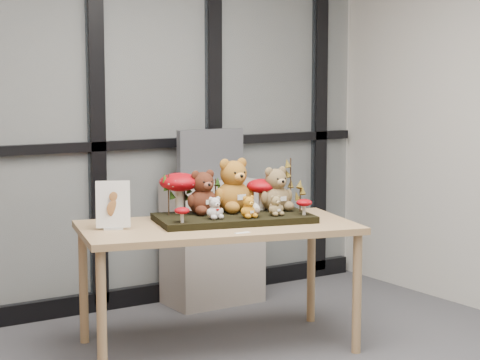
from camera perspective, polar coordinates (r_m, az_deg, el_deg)
room_shell at (r=3.08m, az=1.27°, el=10.30°), size 5.00×5.00×5.00m
glass_partition at (r=5.30m, az=-13.94°, el=5.89°), size 4.90×0.06×2.78m
display_table at (r=4.72m, az=-1.49°, el=-3.71°), size 1.61×1.09×0.69m
diorama_tray at (r=4.79m, az=-0.41°, el=-2.52°), size 0.93×0.63×0.04m
bear_pooh_yellow at (r=4.89m, az=-0.45°, el=-0.15°), size 0.30×0.29×0.33m
bear_brown_medium at (r=4.81m, az=-2.46°, el=-0.64°), size 0.25×0.23×0.27m
bear_tan_back at (r=4.93m, az=2.35°, el=-0.43°), size 0.25×0.24×0.27m
bear_small_yellow at (r=4.68m, az=0.55°, el=-1.69°), size 0.12×0.11×0.13m
bear_white_bow at (r=4.65m, az=-1.69°, el=-1.76°), size 0.12×0.11×0.13m
bear_beige_small at (r=4.76m, az=2.35°, el=-1.61°), size 0.11×0.11×0.12m
plush_cream_hedgehog at (r=4.72m, az=0.80°, el=-1.90°), size 0.08×0.07×0.09m
mushroom_back_left at (r=4.84m, az=-4.00°, el=-0.72°), size 0.22×0.22×0.25m
mushroom_back_right at (r=4.95m, az=1.45°, el=-0.84°), size 0.18×0.18×0.20m
mushroom_front_left at (r=4.55m, az=-3.82°, el=-2.24°), size 0.08×0.08×0.09m
mushroom_front_right at (r=4.79m, az=4.23°, el=-1.72°), size 0.09×0.09×0.10m
sprig_green_far_left at (r=4.79m, az=-4.71°, el=-0.96°), size 0.05×0.05×0.23m
sprig_green_mid_left at (r=4.86m, az=-3.64°, el=-1.04°), size 0.05×0.05×0.19m
sprig_dry_far_right at (r=4.98m, az=3.33°, el=-0.24°), size 0.05×0.05×0.30m
sprig_dry_mid_right at (r=4.89m, az=3.97°, el=-1.06°), size 0.05×0.05×0.18m
sprig_green_centre at (r=4.92m, az=-1.62°, el=-0.97°), size 0.05×0.05×0.18m
sign_holder at (r=4.58m, az=-8.33°, el=-1.80°), size 0.18×0.11×0.26m
label_card at (r=4.45m, az=0.16°, el=-3.49°), size 0.08×0.03×0.00m
cabinet at (r=5.70m, az=-1.82°, el=-4.09°), size 0.61×0.35×0.81m
monitor at (r=5.64m, az=-1.94°, el=1.65°), size 0.47×0.05×0.34m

